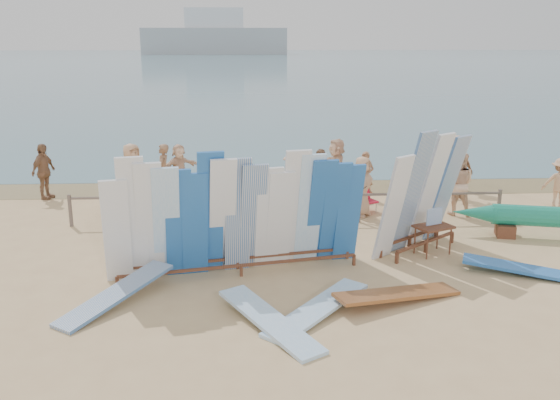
{
  "coord_description": "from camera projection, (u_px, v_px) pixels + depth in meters",
  "views": [
    {
      "loc": [
        -1.01,
        -12.85,
        5.03
      ],
      "look_at": [
        -0.31,
        1.43,
        1.11
      ],
      "focal_mm": 38.0,
      "sensor_mm": 36.0,
      "label": 1
    }
  ],
  "objects": [
    {
      "name": "beachgoer_7",
      "position": [
        365.0,
        176.0,
        18.94
      ],
      "size": [
        0.64,
        0.55,
        1.54
      ],
      "primitive_type": "imported",
      "rotation": [
        0.0,
        0.0,
        5.77
      ],
      "color": "#8C6042",
      "rests_on": "ground"
    },
    {
      "name": "vendor_table",
      "position": [
        433.0,
        239.0,
        14.17
      ],
      "size": [
        1.03,
        0.91,
        1.14
      ],
      "rotation": [
        0.0,
        0.0,
        0.43
      ],
      "color": "brown",
      "rests_on": "ground"
    },
    {
      "name": "beachgoer_2",
      "position": [
        204.0,
        192.0,
        16.9
      ],
      "size": [
        0.57,
        0.84,
        1.58
      ],
      "primitive_type": "imported",
      "rotation": [
        0.0,
        0.0,
        4.42
      ],
      "color": "beige",
      "rests_on": "ground"
    },
    {
      "name": "beach_chair_right",
      "position": [
        365.0,
        203.0,
        17.68
      ],
      "size": [
        0.77,
        0.78,
        0.9
      ],
      "rotation": [
        0.0,
        0.0,
        0.46
      ],
      "color": "red",
      "rests_on": "ground"
    },
    {
      "name": "beachgoer_extra_1",
      "position": [
        44.0,
        172.0,
        18.93
      ],
      "size": [
        0.77,
        1.14,
        1.8
      ],
      "primitive_type": "imported",
      "rotation": [
        0.0,
        0.0,
        1.25
      ],
      "color": "#8C6042",
      "rests_on": "ground"
    },
    {
      "name": "beachgoer_6",
      "position": [
        362.0,
        186.0,
        17.11
      ],
      "size": [
        0.87,
        0.92,
        1.76
      ],
      "primitive_type": "imported",
      "rotation": [
        0.0,
        0.0,
        0.86
      ],
      "color": "tan",
      "rests_on": "ground"
    },
    {
      "name": "beachgoer_9",
      "position": [
        456.0,
        163.0,
        20.11
      ],
      "size": [
        1.22,
        1.17,
        1.86
      ],
      "primitive_type": "imported",
      "rotation": [
        0.0,
        0.0,
        5.54
      ],
      "color": "tan",
      "rests_on": "ground"
    },
    {
      "name": "stroller",
      "position": [
        355.0,
        201.0,
        17.41
      ],
      "size": [
        0.71,
        0.83,
        0.96
      ],
      "rotation": [
        0.0,
        0.0,
        0.4
      ],
      "color": "red",
      "rests_on": "ground"
    },
    {
      "name": "ocean",
      "position": [
        254.0,
        60.0,
        137.05
      ],
      "size": [
        320.0,
        240.0,
        0.02
      ],
      "primitive_type": "cube",
      "color": "slate",
      "rests_on": "ground"
    },
    {
      "name": "wet_sand_strip",
      "position": [
        281.0,
        187.0,
        20.69
      ],
      "size": [
        40.0,
        2.6,
        0.01
      ],
      "primitive_type": "cube",
      "color": "olive",
      "rests_on": "ground"
    },
    {
      "name": "flat_board_e",
      "position": [
        117.0,
        304.0,
        11.58
      ],
      "size": [
        2.01,
        2.52,
        0.43
      ],
      "primitive_type": "cube",
      "rotation": [
        0.13,
        0.0,
        -0.61
      ],
      "color": "silver",
      "rests_on": "ground"
    },
    {
      "name": "beachgoer_11",
      "position": [
        179.0,
        167.0,
        20.05
      ],
      "size": [
        1.46,
        1.28,
        1.59
      ],
      "primitive_type": "imported",
      "rotation": [
        0.0,
        0.0,
        0.66
      ],
      "color": "beige",
      "rests_on": "ground"
    },
    {
      "name": "beach_chair_left",
      "position": [
        261.0,
        206.0,
        17.38
      ],
      "size": [
        0.67,
        0.68,
        0.86
      ],
      "rotation": [
        0.0,
        0.0,
        0.26
      ],
      "color": "red",
      "rests_on": "ground"
    },
    {
      "name": "ground",
      "position": [
        296.0,
        262.0,
        13.75
      ],
      "size": [
        160.0,
        160.0,
        0.0
      ],
      "primitive_type": "plane",
      "color": "tan",
      "rests_on": "ground"
    },
    {
      "name": "flat_board_a",
      "position": [
        269.0,
        327.0,
        10.64
      ],
      "size": [
        1.91,
        2.58,
        0.28
      ],
      "primitive_type": "cube",
      "rotation": [
        0.08,
        0.0,
        0.56
      ],
      "color": "#96C6F0",
      "rests_on": "ground"
    },
    {
      "name": "beachgoer_8",
      "position": [
        459.0,
        184.0,
        17.21
      ],
      "size": [
        1.0,
        0.72,
        1.87
      ],
      "primitive_type": "imported",
      "rotation": [
        0.0,
        0.0,
        2.8
      ],
      "color": "beige",
      "rests_on": "ground"
    },
    {
      "name": "main_surfboard_rack",
      "position": [
        238.0,
        219.0,
        12.8
      ],
      "size": [
        5.64,
        1.71,
        2.82
      ],
      "rotation": [
        0.0,
        0.0,
        0.2
      ],
      "color": "brown",
      "rests_on": "ground"
    },
    {
      "name": "beachgoer_1",
      "position": [
        163.0,
        171.0,
        19.01
      ],
      "size": [
        0.39,
        0.67,
        1.77
      ],
      "primitive_type": "imported",
      "rotation": [
        0.0,
        0.0,
        4.66
      ],
      "color": "#8C6042",
      "rests_on": "ground"
    },
    {
      "name": "beachgoer_10",
      "position": [
        459.0,
        173.0,
        18.95
      ],
      "size": [
        1.07,
        0.64,
        1.7
      ],
      "primitive_type": "imported",
      "rotation": [
        0.0,
        0.0,
        0.22
      ],
      "color": "#8C6042",
      "rests_on": "ground"
    },
    {
      "name": "flat_board_b",
      "position": [
        317.0,
        315.0,
        11.12
      ],
      "size": [
        2.23,
        2.38,
        0.24
      ],
      "primitive_type": "cube",
      "rotation": [
        0.06,
        0.0,
        -0.74
      ],
      "color": "#96C6F0",
      "rests_on": "ground"
    },
    {
      "name": "flat_board_c",
      "position": [
        397.0,
        301.0,
        11.7
      ],
      "size": [
        2.71,
        1.51,
        0.33
      ],
      "primitive_type": "cube",
      "rotation": [
        0.09,
        0.0,
        1.95
      ],
      "color": "#995929",
      "rests_on": "ground"
    },
    {
      "name": "side_surfboard_rack",
      "position": [
        421.0,
        196.0,
        14.18
      ],
      "size": [
        2.57,
        2.23,
        3.02
      ],
      "rotation": [
        0.0,
        0.0,
        0.66
      ],
      "color": "brown",
      "rests_on": "ground"
    },
    {
      "name": "beachgoer_extra_0",
      "position": [
        560.0,
        183.0,
        18.02
      ],
      "size": [
        1.05,
        0.87,
        1.53
      ],
      "primitive_type": "imported",
      "rotation": [
        0.0,
        0.0,
        2.58
      ],
      "color": "tan",
      "rests_on": "ground"
    },
    {
      "name": "distant_ship",
      "position": [
        215.0,
        37.0,
        185.16
      ],
      "size": [
        45.0,
        8.0,
        14.0
      ],
      "color": "#999EA3",
      "rests_on": "ocean"
    },
    {
      "name": "flat_board_d",
      "position": [
        526.0,
        275.0,
        12.99
      ],
      "size": [
        2.71,
        1.54,
        0.27
      ],
      "primitive_type": "cube",
      "rotation": [
        0.07,
        0.0,
        1.18
      ],
      "color": "#2361B3",
      "rests_on": "ground"
    },
    {
      "name": "beachgoer_0",
      "position": [
        133.0,
        174.0,
        18.42
      ],
      "size": [
        0.96,
        0.98,
        1.9
      ],
      "primitive_type": "imported",
      "rotation": [
        0.0,
        0.0,
        0.81
      ],
      "color": "tan",
      "rests_on": "ground"
    },
    {
      "name": "beachgoer_5",
      "position": [
        336.0,
        167.0,
        19.54
      ],
      "size": [
        0.69,
        1.76,
        1.86
      ],
      "primitive_type": "imported",
      "rotation": [
        0.0,
        0.0,
        4.79
      ],
      "color": "beige",
      "rests_on": "ground"
    },
    {
      "name": "fence",
      "position": [
        288.0,
        201.0,
        16.48
      ],
      "size": [
        12.08,
        0.08,
        0.9
      ],
      "color": "#6B5B51",
      "rests_on": "ground"
    },
    {
      "name": "beachgoer_3",
      "position": [
        293.0,
        179.0,
        18.21
      ],
      "size": [
        1.14,
        1.01,
        1.69
      ],
      "primitive_type": "imported",
      "rotation": [
        0.0,
        0.0,
        2.51
      ],
      "color": "tan",
      "rests_on": "ground"
    },
    {
      "name": "beachgoer_4",
      "position": [
        321.0,
        179.0,
        17.72
      ],
      "size": [
        0.85,
        1.19,
        1.87
      ],
      "primitive_type": "imported",
      "rotation": [
        0.0,
        0.0,
        4.33
      ],
      "color": "#8C6042",
      "rests_on": "ground"
    }
  ]
}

